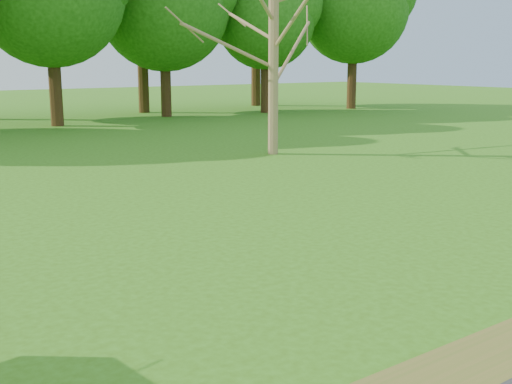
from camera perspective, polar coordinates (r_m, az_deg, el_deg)
ground at (r=7.53m, az=-4.32°, el=-10.50°), size 120.00×120.00×0.00m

